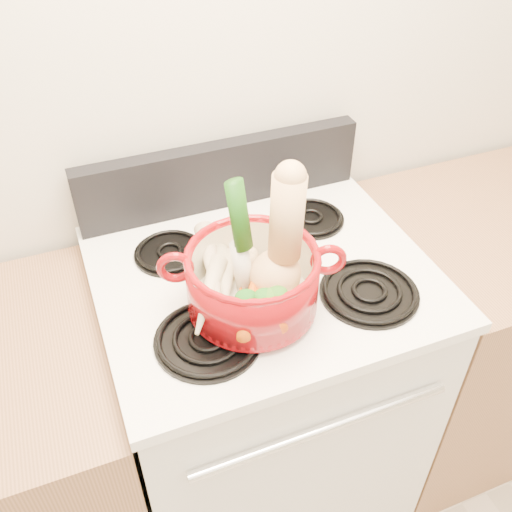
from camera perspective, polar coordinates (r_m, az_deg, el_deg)
name	(u,v)px	position (r m, az deg, el deg)	size (l,w,h in m)	color
wall_back	(210,72)	(1.44, -4.62, 17.91)	(3.50, 0.02, 2.60)	beige
stove_body	(262,396)	(1.71, 0.64, -13.87)	(0.76, 0.65, 0.92)	silver
cooktop	(264,276)	(1.35, 0.79, -1.97)	(0.78, 0.67, 0.03)	white
control_backsplash	(221,175)	(1.52, -3.51, 8.11)	(0.76, 0.05, 0.18)	black
oven_handle	(324,429)	(1.27, 6.78, -16.83)	(0.02, 0.02, 0.60)	silver
burner_front_left	(208,338)	(1.19, -4.85, -8.20)	(0.22, 0.22, 0.02)	black
burner_front_right	(369,291)	(1.30, 11.27, -3.47)	(0.22, 0.22, 0.02)	black
burner_back_left	(170,252)	(1.40, -8.62, 0.44)	(0.17, 0.17, 0.02)	black
burner_back_right	(311,217)	(1.50, 5.51, 3.86)	(0.17, 0.17, 0.02)	black
dutch_oven	(252,280)	(1.19, -0.35, -2.45)	(0.28, 0.28, 0.14)	maroon
pot_handle_left	(175,267)	(1.16, -8.08, -1.14)	(0.08, 0.08, 0.02)	maroon
pot_handle_right	(328,260)	(1.18, 7.25, -0.37)	(0.08, 0.08, 0.02)	maroon
squash	(277,239)	(1.13, 2.07, 1.67)	(0.12, 0.12, 0.29)	#E3A874
leek	(242,240)	(1.14, -1.41, 1.59)	(0.04, 0.04, 0.27)	silver
ginger	(237,261)	(1.26, -1.93, -0.50)	(0.09, 0.07, 0.05)	#D4B082
parsnip_0	(217,287)	(1.20, -3.87, -3.15)	(0.04, 0.04, 0.22)	beige
parsnip_1	(226,284)	(1.20, -2.98, -2.83)	(0.04, 0.04, 0.18)	beige
parsnip_2	(224,281)	(1.20, -3.21, -2.51)	(0.04, 0.04, 0.18)	beige
parsnip_3	(208,294)	(1.16, -4.81, -3.79)	(0.04, 0.04, 0.19)	beige
parsnip_4	(212,266)	(1.21, -4.43, -1.03)	(0.05, 0.05, 0.24)	beige
carrot_0	(261,307)	(1.16, 0.48, -5.15)	(0.03, 0.03, 0.15)	#BD4709
carrot_1	(242,313)	(1.15, -1.40, -5.75)	(0.03, 0.03, 0.13)	#C45909
carrot_2	(271,299)	(1.17, 1.51, -4.29)	(0.03, 0.03, 0.17)	#CF470A
carrot_3	(258,297)	(1.16, 0.22, -4.10)	(0.03, 0.03, 0.14)	#B85309
carrot_4	(251,296)	(1.15, -0.46, -4.07)	(0.03, 0.03, 0.16)	#CB590A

